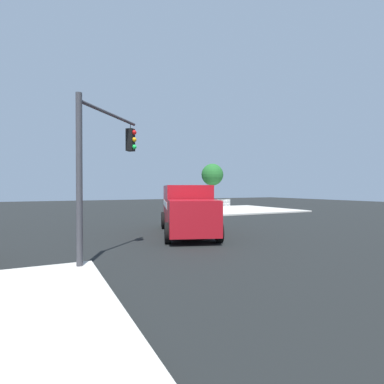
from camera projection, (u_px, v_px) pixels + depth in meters
The scene contains 7 objects.
ground_plane at pixel (186, 229), 19.40m from camera, with size 100.00×100.00×0.00m, color black.
sidewalk_corner_near at pixel (237, 209), 36.22m from camera, with size 11.72×11.72×0.14m, color beige.
delivery_truck at pixel (186, 208), 17.79m from camera, with size 5.02×8.30×2.77m.
traffic_light_primary at pixel (102, 156), 10.91m from camera, with size 2.71×2.97×5.51m.
pedestrian_near_corner at pixel (202, 201), 37.44m from camera, with size 0.53×0.24×1.64m.
picket_fence_run at pixel (213, 203), 41.25m from camera, with size 5.50×0.05×0.95m.
shade_tree_near at pixel (212, 175), 40.35m from camera, with size 2.88×2.88×5.69m.
Camera 1 is at (8.22, 17.54, 2.63)m, focal length 28.62 mm.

